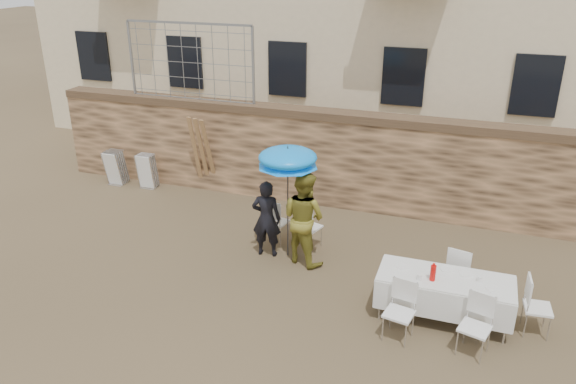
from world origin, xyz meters
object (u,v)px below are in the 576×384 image
(chair_stack_right, at_px, (150,169))
(woman_dress, at_px, (304,218))
(table_chair_side, at_px, (538,306))
(chair_stack_left, at_px, (119,165))
(table_chair_front_right, at_px, (475,327))
(man_suit, at_px, (266,219))
(table_chair_front_left, at_px, (399,312))
(couple_chair_right, at_px, (309,226))
(soda_bottle, at_px, (433,273))
(couple_chair_left, at_px, (276,221))
(table_chair_back, at_px, (460,271))
(banquet_table, at_px, (446,280))
(umbrella, at_px, (288,161))

(chair_stack_right, bearing_deg, woman_dress, -25.75)
(table_chair_side, relative_size, chair_stack_left, 1.04)
(table_chair_front_right, relative_size, chair_stack_left, 1.04)
(man_suit, relative_size, table_chair_front_left, 1.62)
(couple_chair_right, height_order, soda_bottle, soda_bottle)
(couple_chair_left, bearing_deg, table_chair_front_left, 149.24)
(chair_stack_right, bearing_deg, chair_stack_left, 180.00)
(table_chair_front_left, distance_m, table_chair_front_right, 1.10)
(man_suit, height_order, couple_chair_right, man_suit)
(couple_chair_right, height_order, table_chair_front_right, same)
(couple_chair_left, relative_size, table_chair_back, 1.00)
(man_suit, distance_m, couple_chair_left, 0.62)
(soda_bottle, bearing_deg, table_chair_front_right, -40.60)
(banquet_table, height_order, table_chair_side, table_chair_side)
(table_chair_side, bearing_deg, woman_dress, 72.27)
(man_suit, relative_size, table_chair_side, 1.62)
(woman_dress, relative_size, soda_bottle, 7.06)
(banquet_table, relative_size, table_chair_back, 2.19)
(table_chair_front_left, bearing_deg, soda_bottle, 67.42)
(chair_stack_right, bearing_deg, banquet_table, -24.20)
(soda_bottle, height_order, table_chair_side, soda_bottle)
(table_chair_back, bearing_deg, banquet_table, 88.75)
(umbrella, distance_m, table_chair_front_left, 3.44)
(woman_dress, relative_size, couple_chair_right, 1.91)
(soda_bottle, distance_m, table_chair_back, 1.11)
(table_chair_front_right, distance_m, table_chair_side, 1.24)
(chair_stack_left, bearing_deg, soda_bottle, -23.23)
(umbrella, bearing_deg, table_chair_front_right, -28.24)
(banquet_table, relative_size, chair_stack_right, 2.28)
(table_chair_back, bearing_deg, woman_dress, 7.81)
(couple_chair_left, distance_m, soda_bottle, 3.71)
(table_chair_back, bearing_deg, table_chair_front_right, 113.74)
(man_suit, bearing_deg, table_chair_front_left, 139.51)
(table_chair_front_left, bearing_deg, woman_dress, 150.36)
(umbrella, bearing_deg, man_suit, -165.96)
(couple_chair_right, bearing_deg, chair_stack_left, 0.10)
(woman_dress, bearing_deg, chair_stack_left, 0.70)
(table_chair_front_left, relative_size, chair_stack_right, 1.04)
(soda_bottle, height_order, chair_stack_right, soda_bottle)
(umbrella, xyz_separation_m, chair_stack_left, (-5.34, 2.21, -1.51))
(umbrella, relative_size, couple_chair_right, 2.18)
(banquet_table, distance_m, chair_stack_left, 9.04)
(man_suit, bearing_deg, chair_stack_left, -33.17)
(couple_chair_left, xyz_separation_m, chair_stack_left, (-4.94, 1.76, -0.02))
(woman_dress, distance_m, chair_stack_right, 5.34)
(man_suit, xyz_separation_m, table_chair_side, (4.84, -0.95, -0.30))
(woman_dress, xyz_separation_m, banquet_table, (2.69, -1.05, -0.19))
(table_chair_front_left, relative_size, table_chair_front_right, 1.00)
(woman_dress, bearing_deg, table_chair_front_left, 162.05)
(man_suit, bearing_deg, woman_dress, 171.89)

